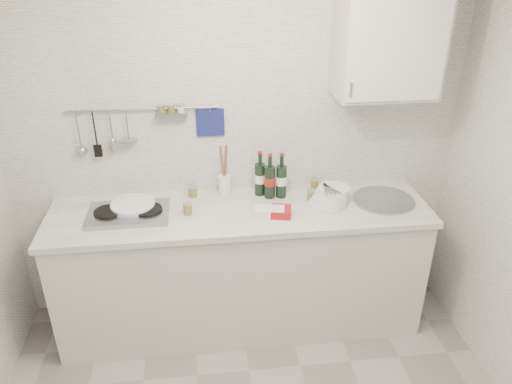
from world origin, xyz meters
TOP-DOWN VIEW (x-y plane):
  - back_wall at (0.00, 1.40)m, footprint 3.00×0.02m
  - counter at (0.01, 1.10)m, footprint 2.44×0.64m
  - wall_rail at (-0.60, 1.37)m, footprint 0.98×0.09m
  - wall_cabinet at (0.90, 1.22)m, footprint 0.60×0.38m
  - plate_stack_hob at (-0.69, 1.15)m, footprint 0.31×0.30m
  - plate_stack_sink at (0.59, 1.11)m, footprint 0.27×0.25m
  - wine_bottles at (0.22, 1.26)m, footprint 0.21×0.12m
  - butter_dish at (0.17, 1.00)m, footprint 0.20×0.13m
  - strawberry_punnet at (0.25, 0.99)m, footprint 0.15×0.15m
  - utensil_crock at (-0.08, 1.33)m, footprint 0.09×0.09m
  - jar_a at (-0.30, 1.32)m, footprint 0.06×0.06m
  - jar_b at (0.54, 1.35)m, footprint 0.06×0.06m
  - jar_c at (0.48, 1.17)m, footprint 0.06×0.06m
  - jar_d at (-0.33, 1.08)m, footprint 0.06×0.06m

SIDE VIEW (x-z plane):
  - counter at x=0.01m, z-range -0.05..0.92m
  - strawberry_punnet at x=0.25m, z-range 0.92..0.97m
  - plate_stack_hob at x=-0.69m, z-range 0.92..0.98m
  - butter_dish at x=0.17m, z-range 0.92..0.98m
  - jar_b at x=0.54m, z-range 0.92..0.98m
  - jar_c at x=0.48m, z-range 0.92..0.99m
  - jar_a at x=-0.30m, z-range 0.92..1.00m
  - jar_d at x=-0.33m, z-range 0.92..1.00m
  - plate_stack_sink at x=0.59m, z-range 0.91..1.03m
  - utensil_crock at x=-0.08m, z-range 0.82..1.18m
  - wine_bottles at x=0.22m, z-range 0.92..1.23m
  - back_wall at x=0.00m, z-range 0.00..2.50m
  - wall_rail at x=-0.60m, z-range 1.26..1.60m
  - wall_cabinet at x=0.90m, z-range 1.60..2.30m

